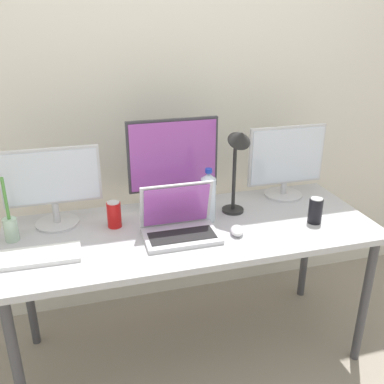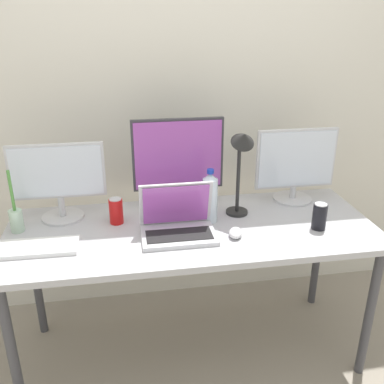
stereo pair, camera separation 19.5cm
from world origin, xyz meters
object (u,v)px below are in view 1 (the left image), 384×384
object	(u,v)px
monitor_center	(173,161)
bamboo_vase	(11,227)
soda_can_by_laptop	(315,211)
water_bottle	(208,197)
desk_lamp	(238,155)
mouse_by_keyboard	(237,231)
soda_can_near_keyboard	(114,214)
work_desk	(192,239)
laptop_silver	(179,224)
keyboard_main	(28,257)
monitor_left	(52,184)
monitor_right	(286,161)

from	to	relation	value
monitor_center	bamboo_vase	bearing A→B (deg)	-169.87
soda_can_by_laptop	bamboo_vase	distance (m)	1.40
bamboo_vase	water_bottle	bearing A→B (deg)	-2.69
water_bottle	desk_lamp	xyz separation A→B (m)	(0.15, 0.02, 0.19)
bamboo_vase	desk_lamp	bearing A→B (deg)	-1.23
mouse_by_keyboard	soda_can_near_keyboard	size ratio (longest dim) A/B	0.75
soda_can_by_laptop	desk_lamp	size ratio (longest dim) A/B	0.27
work_desk	mouse_by_keyboard	xyz separation A→B (m)	(0.18, -0.12, 0.08)
laptop_silver	work_desk	bearing A→B (deg)	36.85
laptop_silver	soda_can_near_keyboard	xyz separation A→B (m)	(-0.27, 0.16, 0.01)
desk_lamp	bamboo_vase	bearing A→B (deg)	178.77
work_desk	mouse_by_keyboard	size ratio (longest dim) A/B	18.44
keyboard_main	water_bottle	bearing A→B (deg)	11.37
monitor_left	soda_can_by_laptop	size ratio (longest dim) A/B	3.52
mouse_by_keyboard	desk_lamp	xyz separation A→B (m)	(0.07, 0.19, 0.30)
monitor_left	keyboard_main	distance (m)	0.38
soda_can_by_laptop	keyboard_main	bearing A→B (deg)	179.39
monitor_center	soda_can_by_laptop	distance (m)	0.73
monitor_right	laptop_silver	bearing A→B (deg)	-156.75
work_desk	monitor_right	distance (m)	0.69
monitor_right	mouse_by_keyboard	distance (m)	0.57
soda_can_near_keyboard	desk_lamp	size ratio (longest dim) A/B	0.27
monitor_right	soda_can_by_laptop	xyz separation A→B (m)	(-0.01, -0.34, -0.14)
mouse_by_keyboard	soda_can_by_laptop	world-z (taller)	soda_can_by_laptop
monitor_center	water_bottle	distance (m)	0.26
mouse_by_keyboard	desk_lamp	world-z (taller)	desk_lamp
laptop_silver	bamboo_vase	world-z (taller)	bamboo_vase
monitor_center	bamboo_vase	world-z (taller)	monitor_center
work_desk	keyboard_main	distance (m)	0.74
water_bottle	soda_can_by_laptop	size ratio (longest dim) A/B	2.11
monitor_center	water_bottle	size ratio (longest dim) A/B	1.76
laptop_silver	keyboard_main	bearing A→B (deg)	-176.50
work_desk	monitor_left	world-z (taller)	monitor_left
keyboard_main	soda_can_near_keyboard	world-z (taller)	soda_can_near_keyboard
keyboard_main	soda_can_by_laptop	distance (m)	1.31
monitor_left	mouse_by_keyboard	world-z (taller)	monitor_left
monitor_left	water_bottle	bearing A→B (deg)	-12.09
desk_lamp	mouse_by_keyboard	bearing A→B (deg)	-109.60
water_bottle	mouse_by_keyboard	bearing A→B (deg)	-64.44
monitor_right	desk_lamp	distance (m)	0.39
monitor_right	soda_can_by_laptop	bearing A→B (deg)	-91.26
soda_can_by_laptop	soda_can_near_keyboard	bearing A→B (deg)	166.94
work_desk	desk_lamp	world-z (taller)	desk_lamp
monitor_center	soda_can_by_laptop	bearing A→B (deg)	-29.12
work_desk	water_bottle	world-z (taller)	water_bottle
monitor_left	water_bottle	distance (m)	0.73
monitor_center	laptop_silver	xyz separation A→B (m)	(-0.04, -0.29, -0.20)
monitor_right	soda_can_near_keyboard	size ratio (longest dim) A/B	3.41
laptop_silver	soda_can_near_keyboard	size ratio (longest dim) A/B	2.65
soda_can_near_keyboard	keyboard_main	bearing A→B (deg)	-151.69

